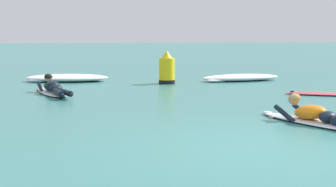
{
  "coord_description": "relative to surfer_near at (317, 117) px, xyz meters",
  "views": [
    {
      "loc": [
        -2.57,
        -6.74,
        1.6
      ],
      "look_at": [
        -0.89,
        4.09,
        0.29
      ],
      "focal_mm": 55.24,
      "sensor_mm": 36.0,
      "label": 1
    }
  ],
  "objects": [
    {
      "name": "whitewater_mid_right",
      "position": [
        1.05,
        8.04,
        -0.03
      ],
      "size": [
        2.82,
        1.34,
        0.22
      ],
      "color": "white",
      "rests_on": "ground"
    },
    {
      "name": "surfer_far",
      "position": [
        -4.81,
        5.23,
        -0.0
      ],
      "size": [
        1.19,
        2.63,
        0.54
      ],
      "color": "silver",
      "rests_on": "ground"
    },
    {
      "name": "drifting_surfboard",
      "position": [
        1.97,
        3.97,
        -0.1
      ],
      "size": [
        1.91,
        1.24,
        0.16
      ],
      "color": "#E54C66",
      "rests_on": "ground"
    },
    {
      "name": "surfer_near",
      "position": [
        0.0,
        0.0,
        0.0
      ],
      "size": [
        1.44,
        2.67,
        0.53
      ],
      "color": "silver",
      "rests_on": "ground"
    },
    {
      "name": "channel_marker_buoy",
      "position": [
        -1.5,
        7.49,
        0.28
      ],
      "size": [
        0.51,
        0.51,
        1.04
      ],
      "color": "yellow",
      "rests_on": "ground"
    },
    {
      "name": "ground_plane",
      "position": [
        -1.35,
        8.41,
        -0.14
      ],
      "size": [
        120.0,
        120.0,
        0.0
      ],
      "primitive_type": "plane",
      "color": "#387A75"
    },
    {
      "name": "whitewater_mid_left",
      "position": [
        -4.59,
        8.69,
        -0.02
      ],
      "size": [
        2.74,
        1.39,
        0.24
      ],
      "color": "white",
      "rests_on": "ground"
    }
  ]
}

